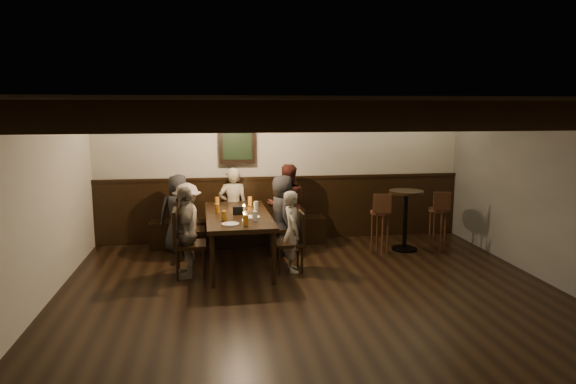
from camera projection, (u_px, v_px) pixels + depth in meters
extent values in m
plane|color=black|center=(323.00, 314.00, 5.90)|extent=(7.00, 7.00, 0.00)
plane|color=black|center=(326.00, 103.00, 5.51)|extent=(7.00, 7.00, 0.00)
plane|color=beige|center=(282.00, 173.00, 9.12)|extent=(6.50, 0.00, 6.50)
plane|color=beige|center=(14.00, 221.00, 5.24)|extent=(0.00, 7.00, 7.00)
cube|color=black|center=(283.00, 209.00, 9.19)|extent=(6.50, 0.08, 1.10)
cube|color=black|center=(239.00, 232.00, 8.87)|extent=(3.00, 0.45, 0.45)
cube|color=black|center=(237.00, 143.00, 8.82)|extent=(0.62, 0.12, 0.72)
cube|color=black|center=(237.00, 143.00, 8.75)|extent=(0.50, 0.02, 0.58)
cube|color=black|center=(446.00, 116.00, 2.69)|extent=(6.50, 0.10, 0.16)
cube|color=black|center=(377.00, 113.00, 3.82)|extent=(6.50, 0.10, 0.16)
cube|color=black|center=(339.00, 112.00, 4.95)|extent=(6.50, 0.10, 0.16)
cube|color=black|center=(315.00, 111.00, 6.09)|extent=(6.50, 0.10, 0.16)
cube|color=black|center=(299.00, 110.00, 7.22)|extent=(6.50, 0.10, 0.16)
cube|color=black|center=(287.00, 110.00, 8.35)|extent=(6.50, 0.10, 0.16)
sphere|color=#FFE099|center=(112.00, 118.00, 7.96)|extent=(0.07, 0.07, 0.07)
sphere|color=#FFE099|center=(202.00, 117.00, 8.15)|extent=(0.07, 0.07, 0.07)
sphere|color=#FFE099|center=(287.00, 117.00, 8.35)|extent=(0.07, 0.07, 0.07)
sphere|color=#FFE099|center=(369.00, 117.00, 8.55)|extent=(0.07, 0.07, 0.07)
sphere|color=#FFE099|center=(447.00, 117.00, 8.75)|extent=(0.07, 0.07, 0.07)
cube|color=black|center=(238.00, 216.00, 7.65)|extent=(0.99, 2.11, 0.06)
cylinder|color=black|center=(213.00, 262.00, 6.70)|extent=(0.06, 0.06, 0.72)
cylinder|color=black|center=(210.00, 227.00, 8.60)|extent=(0.06, 0.06, 0.72)
cylinder|color=black|center=(274.00, 259.00, 6.83)|extent=(0.06, 0.06, 0.72)
cylinder|color=black|center=(258.00, 225.00, 8.74)|extent=(0.06, 0.06, 0.72)
cube|color=black|center=(191.00, 231.00, 8.02)|extent=(0.44, 0.44, 0.05)
cube|color=black|center=(178.00, 215.00, 7.95)|extent=(0.05, 0.43, 0.47)
cube|color=black|center=(190.00, 245.00, 7.15)|extent=(0.45, 0.45, 0.05)
cube|color=black|center=(175.00, 227.00, 7.07)|extent=(0.05, 0.44, 0.48)
cube|color=black|center=(279.00, 229.00, 8.26)|extent=(0.41, 0.41, 0.05)
cube|color=black|center=(290.00, 214.00, 8.25)|extent=(0.05, 0.40, 0.44)
cube|color=black|center=(289.00, 243.00, 7.39)|extent=(0.41, 0.41, 0.05)
cube|color=black|center=(301.00, 227.00, 7.38)|extent=(0.05, 0.40, 0.44)
imported|color=#29282B|center=(179.00, 213.00, 8.40)|extent=(0.64, 0.42, 1.28)
imported|color=#9F937F|center=(233.00, 207.00, 8.69)|extent=(0.50, 0.34, 1.35)
imported|color=#4D201A|center=(287.00, 206.00, 8.69)|extent=(0.70, 0.55, 1.41)
imported|color=gray|center=(188.00, 221.00, 7.99)|extent=(0.46, 0.78, 1.20)
imported|color=gray|center=(186.00, 232.00, 7.11)|extent=(0.33, 0.76, 1.28)
imported|color=#232325|center=(282.00, 215.00, 8.23)|extent=(0.42, 0.64, 1.29)
imported|color=#9F9586|center=(292.00, 231.00, 7.37)|extent=(0.29, 0.44, 1.18)
cylinder|color=#BF7219|center=(217.00, 201.00, 8.27)|extent=(0.07, 0.07, 0.14)
cylinder|color=#BF7219|center=(250.00, 201.00, 8.31)|extent=(0.07, 0.07, 0.14)
cylinder|color=#BF7219|center=(217.00, 208.00, 7.68)|extent=(0.07, 0.07, 0.14)
cylinder|color=silver|center=(256.00, 206.00, 7.88)|extent=(0.07, 0.07, 0.14)
cylinder|color=#BF7219|center=(224.00, 216.00, 7.16)|extent=(0.07, 0.07, 0.14)
cylinder|color=silver|center=(255.00, 216.00, 7.14)|extent=(0.07, 0.07, 0.14)
cylinder|color=#BF7219|center=(246.00, 221.00, 6.87)|extent=(0.07, 0.07, 0.14)
cylinder|color=white|center=(230.00, 224.00, 6.94)|extent=(0.24, 0.24, 0.01)
cylinder|color=white|center=(252.00, 217.00, 7.38)|extent=(0.24, 0.24, 0.01)
cube|color=black|center=(238.00, 210.00, 7.59)|extent=(0.15, 0.10, 0.12)
cylinder|color=beige|center=(244.00, 208.00, 7.96)|extent=(0.05, 0.05, 0.05)
cylinder|color=black|center=(404.00, 249.00, 8.56)|extent=(0.41, 0.41, 0.04)
cylinder|color=black|center=(405.00, 221.00, 8.48)|extent=(0.07, 0.07, 0.94)
cylinder|color=black|center=(406.00, 192.00, 8.40)|extent=(0.56, 0.56, 0.05)
cylinder|color=#331D10|center=(380.00, 212.00, 8.18)|extent=(0.32, 0.32, 0.05)
cube|color=#331D10|center=(382.00, 204.00, 8.00)|extent=(0.28, 0.07, 0.30)
cylinder|color=#331D10|center=(438.00, 210.00, 8.37)|extent=(0.32, 0.32, 0.05)
cube|color=#331D10|center=(442.00, 201.00, 8.19)|extent=(0.28, 0.05, 0.30)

